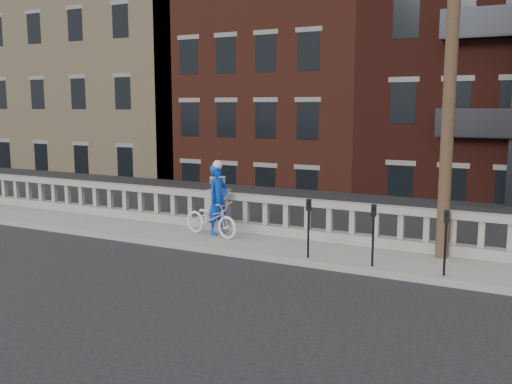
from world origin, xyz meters
TOP-DOWN VIEW (x-y plane):
  - ground at (0.00, 0.00)m, footprint 120.00×120.00m
  - sidewalk at (0.00, 3.00)m, footprint 32.00×2.20m
  - balustrade at (0.00, 3.95)m, footprint 28.00×0.34m
  - planter_pedestal at (0.00, 3.95)m, footprint 0.55×0.55m
  - lower_level at (0.56, 23.04)m, footprint 80.00×44.00m
  - utility_pole at (6.20, 3.60)m, footprint 1.60×0.28m
  - parking_meter_b at (3.50, 2.15)m, footprint 0.10×0.09m
  - parking_meter_c at (5.00, 2.15)m, footprint 0.10×0.09m
  - parking_meter_d at (6.50, 2.15)m, footprint 0.10×0.09m
  - bicycle at (0.33, 3.05)m, footprint 1.87×0.98m
  - cyclist at (0.41, 3.28)m, footprint 0.55×0.75m

SIDE VIEW (x-z plane):
  - ground at x=0.00m, z-range 0.00..0.00m
  - sidewalk at x=0.00m, z-range 0.00..0.15m
  - bicycle at x=0.33m, z-range 0.15..1.09m
  - balustrade at x=0.00m, z-range 0.13..1.16m
  - planter_pedestal at x=0.00m, z-range -0.05..1.71m
  - parking_meter_b at x=3.50m, z-range 0.32..1.68m
  - parking_meter_c at x=5.00m, z-range 0.32..1.68m
  - parking_meter_d at x=6.50m, z-range 0.32..1.68m
  - cyclist at x=0.41m, z-range 0.15..2.05m
  - lower_level at x=0.56m, z-range -7.77..13.03m
  - utility_pole at x=6.20m, z-range 0.24..10.24m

